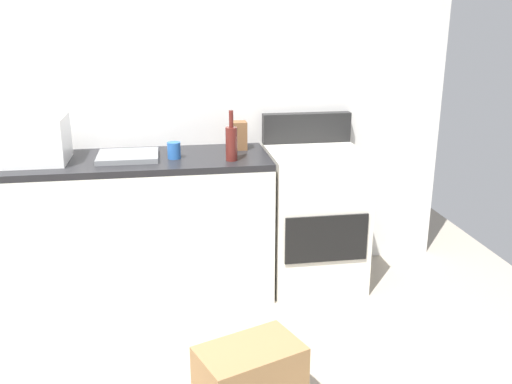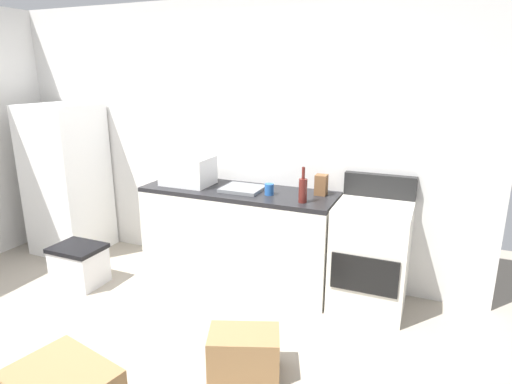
# 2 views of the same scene
# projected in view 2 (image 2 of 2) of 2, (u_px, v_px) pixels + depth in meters

# --- Properties ---
(ground_plane) EXTENTS (6.00, 6.00, 0.00)m
(ground_plane) POSITION_uv_depth(u_px,v_px,m) (135.00, 339.00, 3.23)
(ground_plane) COLOR #9E9384
(wall_back) EXTENTS (5.00, 0.10, 2.60)m
(wall_back) POSITION_uv_depth(u_px,v_px,m) (226.00, 139.00, 4.25)
(wall_back) COLOR silver
(wall_back) RESTS_ON ground_plane
(kitchen_counter) EXTENTS (1.80, 0.60, 0.90)m
(kitchen_counter) POSITION_uv_depth(u_px,v_px,m) (239.00, 235.00, 4.05)
(kitchen_counter) COLOR silver
(kitchen_counter) RESTS_ON ground_plane
(refrigerator) EXTENTS (0.68, 0.66, 1.62)m
(refrigerator) POSITION_uv_depth(u_px,v_px,m) (67.00, 179.00, 4.69)
(refrigerator) COLOR white
(refrigerator) RESTS_ON ground_plane
(stove_oven) EXTENTS (0.60, 0.61, 1.10)m
(stove_oven) POSITION_uv_depth(u_px,v_px,m) (371.00, 255.00, 3.59)
(stove_oven) COLOR silver
(stove_oven) RESTS_ON ground_plane
(microwave) EXTENTS (0.46, 0.34, 0.27)m
(microwave) POSITION_uv_depth(u_px,v_px,m) (188.00, 171.00, 4.09)
(microwave) COLOR white
(microwave) RESTS_ON kitchen_counter
(sink_basin) EXTENTS (0.36, 0.32, 0.03)m
(sink_basin) POSITION_uv_depth(u_px,v_px,m) (243.00, 189.00, 3.91)
(sink_basin) COLOR slate
(sink_basin) RESTS_ON kitchen_counter
(wine_bottle) EXTENTS (0.07, 0.07, 0.30)m
(wine_bottle) POSITION_uv_depth(u_px,v_px,m) (303.00, 190.00, 3.52)
(wine_bottle) COLOR #591E19
(wine_bottle) RESTS_ON kitchen_counter
(coffee_mug) EXTENTS (0.08, 0.08, 0.10)m
(coffee_mug) POSITION_uv_depth(u_px,v_px,m) (269.00, 189.00, 3.75)
(coffee_mug) COLOR #2659A5
(coffee_mug) RESTS_ON kitchen_counter
(knife_block) EXTENTS (0.10, 0.10, 0.18)m
(knife_block) POSITION_uv_depth(u_px,v_px,m) (321.00, 185.00, 3.75)
(knife_block) COLOR brown
(knife_block) RESTS_ON kitchen_counter
(cardboard_box_large) EXTENTS (0.54, 0.44, 0.30)m
(cardboard_box_large) POSITION_uv_depth(u_px,v_px,m) (244.00, 353.00, 2.83)
(cardboard_box_large) COLOR olive
(cardboard_box_large) RESTS_ON ground_plane
(storage_bin) EXTENTS (0.46, 0.36, 0.38)m
(storage_bin) POSITION_uv_depth(u_px,v_px,m) (79.00, 265.00, 4.04)
(storage_bin) COLOR silver
(storage_bin) RESTS_ON ground_plane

